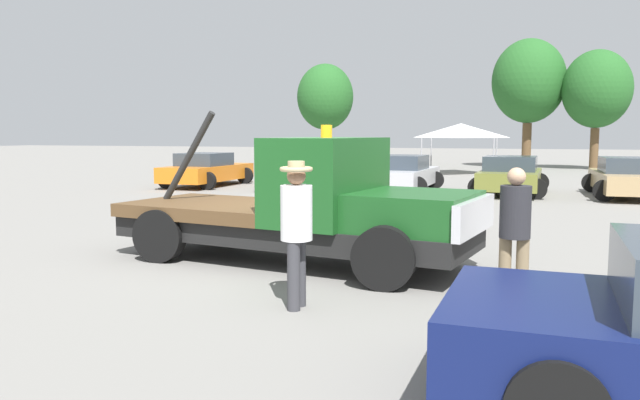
{
  "coord_description": "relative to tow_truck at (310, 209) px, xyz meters",
  "views": [
    {
      "loc": [
        3.6,
        -9.51,
        2.12
      ],
      "look_at": [
        0.5,
        0.0,
        1.05
      ],
      "focal_mm": 35.0,
      "sensor_mm": 36.0,
      "label": 1
    }
  ],
  "objects": [
    {
      "name": "ground_plane",
      "position": [
        -0.36,
        0.06,
        -0.9
      ],
      "size": [
        160.0,
        160.0,
        0.0
      ],
      "primitive_type": "plane",
      "color": "gray"
    },
    {
      "name": "tow_truck",
      "position": [
        0.0,
        0.0,
        0.0
      ],
      "size": [
        6.3,
        3.04,
        2.51
      ],
      "rotation": [
        0.0,
        0.0,
        -0.17
      ],
      "color": "black",
      "rests_on": "ground"
    },
    {
      "name": "person_near_truck",
      "position": [
        3.17,
        -1.42,
        0.09
      ],
      "size": [
        0.38,
        0.38,
        1.7
      ],
      "rotation": [
        0.0,
        0.0,
        1.6
      ],
      "color": "#847051",
      "rests_on": "ground"
    },
    {
      "name": "person_at_hood",
      "position": [
        0.67,
        -2.48,
        0.16
      ],
      "size": [
        0.4,
        0.4,
        1.8
      ],
      "rotation": [
        0.0,
        0.0,
        3.15
      ],
      "color": "#38383D",
      "rests_on": "ground"
    },
    {
      "name": "parked_car_orange",
      "position": [
        -8.88,
        13.0,
        -0.25
      ],
      "size": [
        2.56,
        4.71,
        1.34
      ],
      "rotation": [
        0.0,
        0.0,
        1.54
      ],
      "color": "orange",
      "rests_on": "ground"
    },
    {
      "name": "parked_car_cream",
      "position": [
        -4.86,
        13.16,
        -0.25
      ],
      "size": [
        2.52,
        4.84,
        1.34
      ],
      "rotation": [
        0.0,
        0.0,
        1.58
      ],
      "color": "beige",
      "rests_on": "ground"
    },
    {
      "name": "parked_car_silver",
      "position": [
        -0.86,
        12.93,
        -0.25
      ],
      "size": [
        2.53,
        4.66,
        1.34
      ],
      "rotation": [
        0.0,
        0.0,
        1.51
      ],
      "color": "#B7B7BC",
      "rests_on": "ground"
    },
    {
      "name": "parked_car_olive",
      "position": [
        2.84,
        13.17,
        -0.25
      ],
      "size": [
        2.67,
        4.36,
        1.34
      ],
      "rotation": [
        0.0,
        0.0,
        1.52
      ],
      "color": "olive",
      "rests_on": "ground"
    },
    {
      "name": "parked_car_tan",
      "position": [
        6.5,
        13.29,
        -0.25
      ],
      "size": [
        2.42,
        4.85,
        1.34
      ],
      "rotation": [
        0.0,
        0.0,
        1.59
      ],
      "color": "tan",
      "rests_on": "ground"
    },
    {
      "name": "canopy_tent_white",
      "position": [
        0.1,
        23.97,
        1.36
      ],
      "size": [
        3.6,
        3.6,
        2.63
      ],
      "color": "#9E9EA3",
      "rests_on": "ground"
    },
    {
      "name": "tree_left",
      "position": [
        3.42,
        31.17,
        4.36
      ],
      "size": [
        4.39,
        4.39,
        7.84
      ],
      "color": "brown",
      "rests_on": "ground"
    },
    {
      "name": "tree_center",
      "position": [
        7.18,
        30.25,
        3.75
      ],
      "size": [
        3.88,
        3.88,
        6.93
      ],
      "color": "brown",
      "rests_on": "ground"
    },
    {
      "name": "tree_right",
      "position": [
        -9.52,
        30.88,
        3.63
      ],
      "size": [
        3.78,
        3.78,
        6.74
      ],
      "color": "brown",
      "rests_on": "ground"
    },
    {
      "name": "traffic_cone",
      "position": [
        -2.4,
        4.73,
        -0.64
      ],
      "size": [
        0.4,
        0.4,
        0.55
      ],
      "color": "black",
      "rests_on": "ground"
    }
  ]
}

